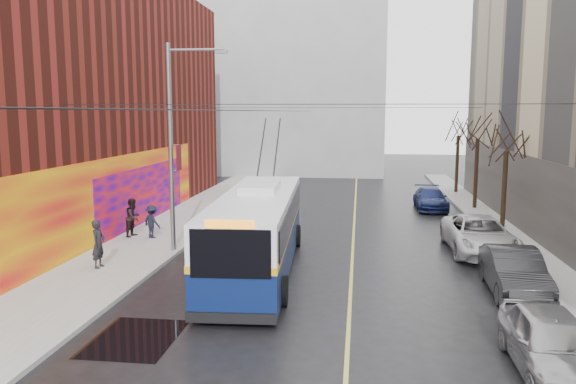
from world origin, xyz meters
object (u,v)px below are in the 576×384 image
Objects in this scene: tree_far at (459,125)px; pedestrian_a at (98,244)px; tree_mid at (478,126)px; streetlight_pole at (174,143)px; parked_car_c at (479,235)px; parked_car_a at (552,343)px; parked_car_d at (431,199)px; pedestrian_c at (152,222)px; pedestrian_b at (133,217)px; following_car at (250,206)px; parked_car_b at (514,272)px; trolleybus at (258,230)px; tree_near at (507,136)px.

tree_far is 3.51× the size of pedestrian_a.
streetlight_pole is at bearing -139.35° from tree_mid.
parked_car_c is at bearing -100.10° from tree_mid.
parked_car_a is 22.85m from parked_car_d.
streetlight_pole is 4.87m from pedestrian_c.
pedestrian_c is (-14.34, -10.77, 0.27)m from parked_car_d.
parked_car_d is 18.65m from pedestrian_b.
parked_car_c is (0.71, 11.69, 0.03)m from parked_car_a.
parked_car_d is at bearing 90.95° from parked_car_a.
tree_mid is 15.04m from following_car.
parked_car_a is 16.06m from pedestrian_a.
parked_car_d is at bearing 94.55° from parked_car_b.
trolleybus is at bearing 138.37° from parked_car_a.
tree_mid is at bearing 1.14° from parked_car_d.
streetlight_pole is 5.58m from trolleybus.
parked_car_d is (-0.74, 11.16, -0.12)m from parked_car_c.
tree_far is 0.53× the size of trolleybus.
tree_near reaches higher than pedestrian_a.
parked_car_c is 13.09m from following_car.
pedestrian_a is 5.50m from pedestrian_b.
pedestrian_b reaches higher than parked_car_b.
parked_car_d is (-2.74, -7.07, -4.47)m from tree_far.
tree_mid is 5.34m from parked_car_d.
streetlight_pole is at bearing -134.12° from parked_car_d.
pedestrian_c is (-1.94, 2.16, -3.91)m from streetlight_pole.
pedestrian_b is at bearing -135.69° from tree_far.
parked_car_a is 0.96× the size of parked_car_b.
parked_car_c is (13.14, 1.77, -4.06)m from streetlight_pole.
tree_mid is 23.95m from pedestrian_a.
parked_car_c reaches higher than parked_car_a.
pedestrian_a reaches higher than pedestrian_b.
parked_car_c reaches higher than parked_car_d.
parked_car_d is (-0.03, 22.85, -0.09)m from parked_car_a.
parked_car_b is at bearing -87.81° from parked_car_d.
tree_near is 7.01m from tree_mid.
pedestrian_c is (-5.93, 4.35, -0.69)m from trolleybus.
trolleybus is 6.65× the size of pedestrian_a.
following_car is at bearing 135.85° from parked_car_b.
trolleybus is at bearing -157.64° from parked_car_c.
streetlight_pole is at bearing 148.12° from trolleybus.
following_car is at bearing -17.66° from pedestrian_a.
tree_mid is at bearing -90.00° from tree_far.
parked_car_b is 2.96× the size of pedestrian_c.
parked_car_c reaches higher than parked_car_b.
streetlight_pole is 13.86m from parked_car_c.
tree_mid is 0.54× the size of trolleybus.
parked_car_b is 16.86m from parked_car_d.
pedestrian_c is (-17.08, -3.84, -4.04)m from tree_near.
streetlight_pole reaches higher than parked_car_a.
parked_car_a is 18.77m from pedestrian_c.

